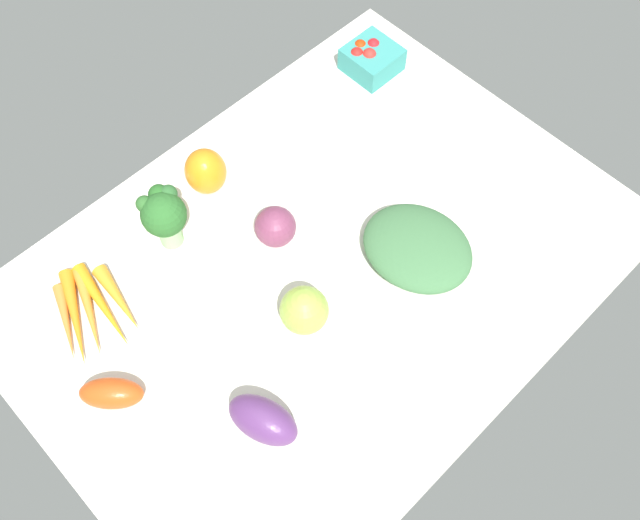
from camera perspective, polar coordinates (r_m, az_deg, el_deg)
name	(u,v)px	position (r cm, az deg, el deg)	size (l,w,h in cm)	color
tablecloth	(320,268)	(123.87, 0.00, -0.68)	(104.00, 76.00, 2.00)	silver
berry_basket	(371,58)	(148.99, 4.09, 15.79)	(9.77, 9.77, 6.14)	teal
roma_tomato	(111,393)	(115.69, -16.32, -10.19)	(9.99, 4.86, 4.86)	#D94C19
eggplant	(263,420)	(109.46, -4.57, -12.61)	(11.41, 6.37, 6.37)	#5D336D
heirloom_tomato_green	(304,310)	(114.72, -1.27, -4.03)	(8.03, 8.03, 8.03)	#9CC047
leafy_greens_clump	(417,248)	(122.55, 7.79, 0.97)	(16.51, 19.48, 5.77)	#407144
broccoli_head	(164,214)	(122.00, -12.39, 3.61)	(8.10, 8.42, 12.16)	#97CD87
carrot_bunch	(92,311)	(123.58, -17.73, -3.89)	(14.72, 19.00, 2.67)	orange
bell_pepper_orange	(206,171)	(129.83, -9.13, 7.02)	(7.50, 7.50, 9.11)	orange
red_onion_center	(275,227)	(122.98, -3.58, 2.67)	(7.24, 7.24, 7.24)	#793856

